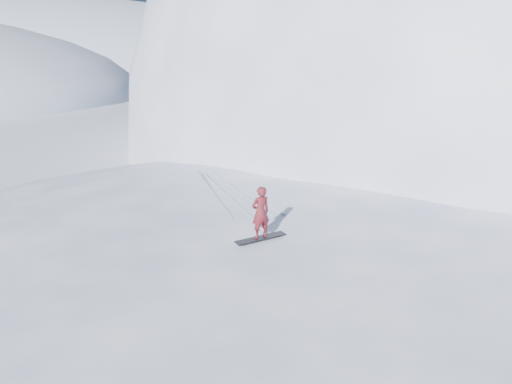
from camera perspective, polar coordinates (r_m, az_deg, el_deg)
ground at (r=14.62m, az=3.02°, el=-14.31°), size 400.00×400.00×0.00m
near_ridge at (r=17.35m, az=4.50°, el=-8.74°), size 36.00×28.00×4.80m
summit_peak at (r=45.89m, az=24.86°, el=6.78°), size 60.00×56.00×56.00m
peak_shoulder at (r=35.27m, az=13.23°, el=4.95°), size 28.00×24.00×18.00m
far_ridge_c at (r=128.00m, az=-25.32°, el=13.14°), size 140.00×90.00×36.00m
wind_bumps at (r=16.34m, az=-0.30°, el=-10.48°), size 16.00×14.40×1.00m
snowboard at (r=13.39m, az=0.56°, el=-5.76°), size 1.59×0.87×0.03m
snowboarder at (r=13.09m, az=0.57°, el=-2.58°), size 0.67×0.56×1.56m
board_tracks at (r=17.58m, az=-3.36°, el=0.22°), size 2.90×5.91×0.04m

